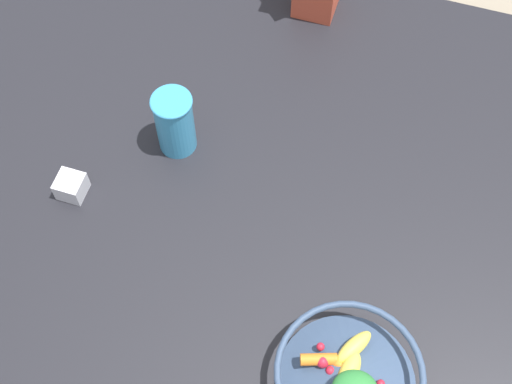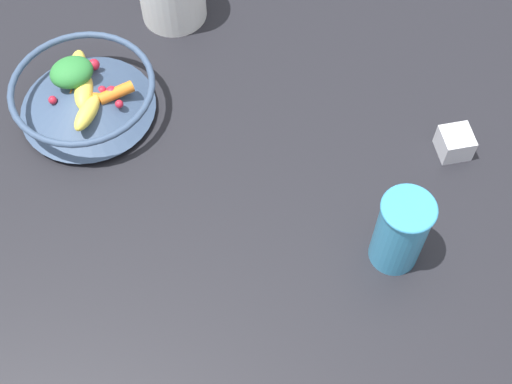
# 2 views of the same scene
# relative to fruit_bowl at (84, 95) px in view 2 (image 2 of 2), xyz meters

# --- Properties ---
(ground_plane) EXTENTS (6.00, 6.00, 0.00)m
(ground_plane) POSITION_rel_fruit_bowl_xyz_m (-0.32, 0.23, -0.08)
(ground_plane) COLOR gray
(countertop) EXTENTS (1.15, 1.15, 0.04)m
(countertop) POSITION_rel_fruit_bowl_xyz_m (-0.32, 0.23, -0.06)
(countertop) COLOR black
(countertop) RESTS_ON ground_plane
(fruit_bowl) EXTENTS (0.21, 0.21, 0.09)m
(fruit_bowl) POSITION_rel_fruit_bowl_xyz_m (0.00, 0.00, 0.00)
(fruit_bowl) COLOR #384C6B
(fruit_bowl) RESTS_ON countertop
(drinking_cup) EXTENTS (0.07, 0.07, 0.13)m
(drinking_cup) POSITION_rel_fruit_bowl_xyz_m (-0.38, 0.32, 0.03)
(drinking_cup) COLOR #3893C6
(drinking_cup) RESTS_ON countertop
(spice_jar) EXTENTS (0.04, 0.04, 0.04)m
(spice_jar) POSITION_rel_fruit_bowl_xyz_m (-0.52, 0.18, -0.02)
(spice_jar) COLOR silver
(spice_jar) RESTS_ON countertop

